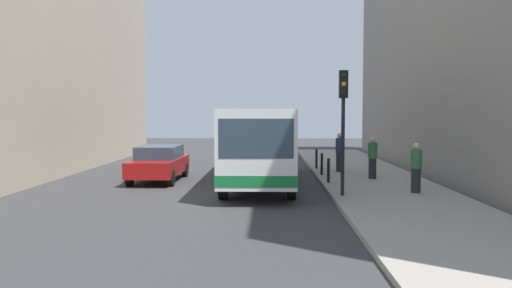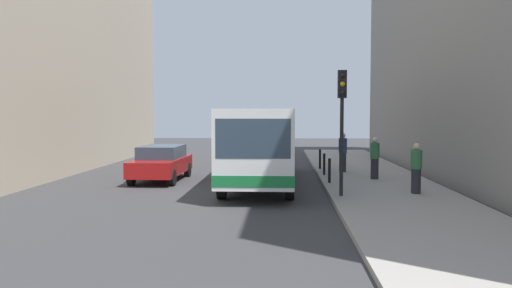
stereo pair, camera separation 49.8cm
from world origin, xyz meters
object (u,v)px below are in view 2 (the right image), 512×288
Objects in this scene: bollard_near at (329,171)px; pedestrian_near_signal at (416,168)px; bus at (261,141)px; bollard_far at (320,159)px; car_beside_bus at (161,162)px; car_behind_bus at (255,148)px; bollard_mid at (324,164)px; pedestrian_mid_sidewalk at (375,158)px; pedestrian_far_sidewalk at (343,152)px; traffic_light at (342,109)px.

pedestrian_near_signal is at bearing -43.15° from bollard_near.
bollard_far is at bearing -122.91° from bus.
bus reaches higher than car_beside_bus.
pedestrian_near_signal is at bearing 117.91° from car_behind_bus.
bollard_mid is (3.43, -7.81, -0.16)m from car_behind_bus.
bollard_near is 5.08m from bollard_far.
car_beside_bus is at bearing -152.18° from bollard_far.
bus is 11.60× the size of bollard_far.
car_behind_bus is at bearing 108.32° from bollard_near.
pedestrian_mid_sidewalk reaches higher than bollard_near.
car_behind_bus is 6.28m from bollard_far.
car_beside_bus is 7.04m from bollard_mid.
car_behind_bus is 4.71× the size of bollard_mid.
bollard_far is 1.69m from pedestrian_far_sidewalk.
car_behind_bus is 2.49× the size of pedestrian_far_sidewalk.
pedestrian_near_signal is 6.50m from pedestrian_far_sidewalk.
car_behind_bus is (3.52, 8.93, 0.00)m from car_beside_bus.
pedestrian_mid_sidewalk is at bearing -179.91° from car_beside_bus.
car_beside_bus is at bearing -6.96° from bus.
car_beside_bus is 10.40m from pedestrian_near_signal.
car_behind_bus is 4.71× the size of bollard_near.
pedestrian_mid_sidewalk is (1.96, 1.26, 0.39)m from bollard_near.
bus is at bearing -86.56° from pedestrian_near_signal.
bollard_far is at bearing 90.00° from bollard_near.
car_beside_bus is at bearing -85.43° from pedestrian_mid_sidewalk.
bollard_mid is (0.00, 2.54, 0.00)m from bollard_near.
bollard_near is 2.54m from bollard_mid.
car_beside_bus is 1.08× the size of traffic_light.
traffic_light is at bearing -40.07° from pedestrian_near_signal.
bus is 6.39× the size of pedestrian_mid_sidewalk.
bus is at bearing -122.94° from bollard_far.
pedestrian_far_sidewalk reaches higher than car_behind_bus.
bollard_mid is at bearing 91.00° from traffic_light.
pedestrian_far_sidewalk is (0.84, 6.92, -1.95)m from traffic_light.
pedestrian_near_signal is at bearing 16.43° from pedestrian_mid_sidewalk.
traffic_light is at bearing 148.05° from car_beside_bus.
car_beside_bus is at bearing -170.81° from bollard_mid.
pedestrian_mid_sidewalk is at bearing 32.69° from bollard_near.
car_behind_bus is (-0.72, 9.45, -0.94)m from bus.
car_behind_bus is 7.92m from pedestrian_far_sidewalk.
bus is 4.74m from pedestrian_mid_sidewalk.
pedestrian_near_signal is at bearing -70.54° from bollard_far.
pedestrian_far_sidewalk reaches higher than pedestrian_near_signal.
traffic_light is (3.53, -13.51, 2.22)m from car_behind_bus.
traffic_light reaches higher than bollard_mid.
pedestrian_far_sidewalk is (0.94, 3.75, 0.43)m from bollard_near.
pedestrian_near_signal is (2.68, -7.60, 0.38)m from bollard_far.
bus is 6.46× the size of pedestrian_near_signal.
bollard_far is 0.55× the size of pedestrian_mid_sidewalk.
car_beside_bus is 2.57× the size of pedestrian_mid_sidewalk.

